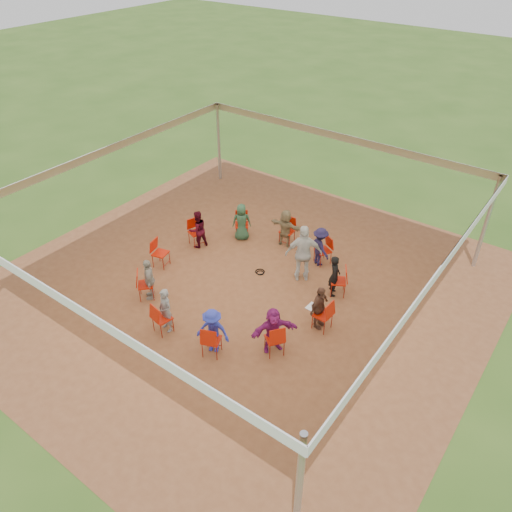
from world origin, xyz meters
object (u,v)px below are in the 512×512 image
Objects in this scene: person_seated_3 at (286,228)px; cable_coil at (260,272)px; chair_8 at (162,318)px; standing_person at (304,253)px; chair_9 at (211,340)px; chair_3 at (287,231)px; chair_0 at (323,315)px; person_seated_2 at (320,247)px; chair_7 at (146,285)px; chair_2 at (323,251)px; laptop at (314,306)px; chair_10 at (275,339)px; person_seated_6 at (149,279)px; person_seated_5 at (198,229)px; chair_4 at (242,225)px; person_seated_7 at (166,310)px; chair_6 at (160,253)px; chair_5 at (196,233)px; person_seated_4 at (242,222)px; person_seated_9 at (273,330)px; person_seated_8 at (213,331)px; chair_1 at (338,281)px; person_seated_0 at (319,307)px; person_seated_1 at (335,276)px.

person_seated_3 is 3.52× the size of cable_coil.
chair_8 is 4.34m from standing_person.
chair_8 is 1.51m from chair_9.
chair_3 and chair_8 have the same top height.
person_seated_2 is at bearing 34.77° from chair_0.
chair_3 and chair_7 have the same top height.
chair_2 is 2.70× the size of laptop.
person_seated_6 is (-3.95, -0.30, 0.18)m from chair_10.
person_seated_5 and person_seated_6 have the same top height.
chair_3 is 1.00× the size of chair_4.
person_seated_5 is at bearing 130.91° from person_seated_7.
person_seated_7 reaches higher than chair_8.
chair_2 is 1.00× the size of chair_6.
chair_5 is at bearing 16.36° from chair_4.
person_seated_6 is at bearing 20.82° from chair_6.
standing_person reaches higher than chair_6.
person_seated_4 is (1.02, 2.65, 0.18)m from chair_6.
person_seated_9 is at bearing 113.95° from chair_3.
person_seated_2 is at bearing 159.18° from chair_3.
chair_6 is 0.72× the size of person_seated_8.
chair_9 is at bearing 115.14° from person_seated_2.
chair_1 is 1.00× the size of chair_10.
person_seated_0 is at bearing 147.27° from person_seated_2.
person_seated_1 reaches higher than chair_10.
person_seated_7 is at bearing 163.64° from person_seated_8.
person_seated_4 is (-1.33, -0.66, 0.18)m from chair_3.
chair_4 is 1.00× the size of chair_7.
chair_4 is 4.78m from person_seated_0.
chair_7 is 2.84m from person_seated_8.
person_seated_5 is 4.66m from person_seated_8.
chair_10 is at bearing 98.37° from person_seated_4.
person_seated_4 is (-3.77, 3.57, 0.18)m from chair_10.
person_seated_4 is at bearing 16.36° from person_seated_3.
chair_3 is at bearing 147.27° from chair_5.
person_seated_3 is 4.66m from person_seated_6.
person_seated_0 is 1.00× the size of person_seated_7.
person_seated_0 and person_seated_3 have the same top height.
chair_4 is at bearing 65.45° from chair_0.
chair_5 is (-3.76, -1.51, 0.00)m from chair_2.
person_seated_1 is at bearing 90.00° from chair_1.
chair_3 is (-2.94, 2.80, 0.00)m from chair_0.
standing_person is at bearing 128.19° from person_seated_4.
person_seated_0 reaches higher than chair_8.
person_seated_6 is 3.76× the size of laptop.
chair_5 is at bearing 114.55° from chair_9.
person_seated_3 is (-2.92, 2.68, 0.18)m from chair_0.
person_seated_0 and person_seated_8 have the same top height.
chair_5 is (-4.86, -0.47, 0.00)m from chair_1.
chair_8 is 1.49m from person_seated_8.
chair_6 is 2.70× the size of laptop.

